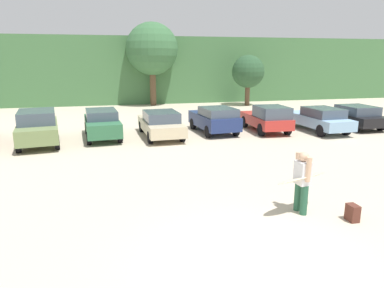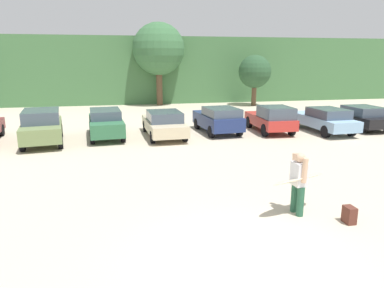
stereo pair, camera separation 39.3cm
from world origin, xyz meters
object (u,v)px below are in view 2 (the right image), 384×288
object	(u,v)px
person_adult	(299,180)
backpack_dropped	(349,215)
parked_car_forest_green	(106,123)
parked_car_champagne	(164,123)
parked_car_olive_green	(42,126)
parked_car_navy	(218,119)
parked_car_sky_blue	(324,119)
surfboard_cream	(299,179)
parked_car_red	(271,118)
parked_car_black	(360,117)

from	to	relation	value
person_adult	backpack_dropped	xyz separation A→B (m)	(1.06, -0.80, -0.76)
parked_car_forest_green	parked_car_champagne	distance (m)	3.16
parked_car_olive_green	parked_car_champagne	world-z (taller)	parked_car_olive_green
parked_car_navy	parked_car_sky_blue	world-z (taller)	parked_car_navy
person_adult	surfboard_cream	size ratio (longest dim) A/B	0.93
parked_car_champagne	person_adult	size ratio (longest dim) A/B	2.74
parked_car_olive_green	parked_car_forest_green	xyz separation A→B (m)	(3.09, 0.84, -0.08)
parked_car_olive_green	backpack_dropped	size ratio (longest dim) A/B	9.83
parked_car_forest_green	parked_car_red	size ratio (longest dim) A/B	1.08
parked_car_red	parked_car_sky_blue	distance (m)	3.09
parked_car_forest_green	surfboard_cream	world-z (taller)	parked_car_forest_green
parked_car_forest_green	parked_car_black	size ratio (longest dim) A/B	1.03
parked_car_black	backpack_dropped	xyz separation A→B (m)	(-8.69, -11.49, -0.51)
parked_car_forest_green	parked_car_red	xyz separation A→B (m)	(9.39, -0.52, 0.01)
parked_car_red	person_adult	xyz separation A→B (m)	(-3.90, -10.64, 0.17)
parked_car_red	parked_car_olive_green	bearing A→B (deg)	92.95
parked_car_forest_green	parked_car_champagne	world-z (taller)	parked_car_forest_green
parked_car_navy	parked_car_red	xyz separation A→B (m)	(3.08, -0.44, 0.00)
parked_car_forest_green	surfboard_cream	size ratio (longest dim) A/B	2.36
surfboard_cream	parked_car_black	bearing A→B (deg)	-151.90
parked_car_champagne	parked_car_red	world-z (taller)	parked_car_red
surfboard_cream	parked_car_red	bearing A→B (deg)	-129.68
parked_car_navy	parked_car_sky_blue	xyz separation A→B (m)	(6.13, -0.95, -0.06)
parked_car_champagne	surfboard_cream	bearing A→B (deg)	-170.63
person_adult	surfboard_cream	distance (m)	0.03
parked_car_champagne	parked_car_navy	bearing A→B (deg)	-86.37
parked_car_forest_green	parked_car_black	world-z (taller)	parked_car_forest_green
parked_car_olive_green	parked_car_red	size ratio (longest dim) A/B	1.08
parked_car_champagne	parked_car_olive_green	bearing A→B (deg)	90.66
parked_car_red	person_adult	distance (m)	11.34
parked_car_red	parked_car_sky_blue	bearing A→B (deg)	-98.11
parked_car_champagne	parked_car_black	world-z (taller)	parked_car_champagne
surfboard_cream	parked_car_champagne	bearing A→B (deg)	-97.14
parked_car_navy	parked_car_champagne	bearing A→B (deg)	91.49
parked_car_olive_green	parked_car_navy	bearing A→B (deg)	-93.80
parked_car_champagne	parked_car_black	distance (m)	12.12
parked_car_olive_green	surfboard_cream	bearing A→B (deg)	-148.80
parked_car_champagne	parked_car_navy	size ratio (longest dim) A/B	1.17
parked_car_olive_green	parked_car_sky_blue	world-z (taller)	parked_car_olive_green
parked_car_red	backpack_dropped	distance (m)	11.81
parked_car_red	backpack_dropped	size ratio (longest dim) A/B	9.06
parked_car_sky_blue	person_adult	world-z (taller)	person_adult
parked_car_navy	surfboard_cream	size ratio (longest dim) A/B	2.18
parked_car_olive_green	parked_car_champagne	bearing A→B (deg)	-94.81
parked_car_black	surfboard_cream	size ratio (longest dim) A/B	2.30
backpack_dropped	parked_car_forest_green	bearing A→B (deg)	118.71
parked_car_olive_green	parked_car_champagne	size ratio (longest dim) A/B	0.93
parked_car_sky_blue	backpack_dropped	size ratio (longest dim) A/B	10.62
parked_car_navy	parked_car_black	xyz separation A→B (m)	(8.93, -0.40, -0.08)
parked_car_red	surfboard_cream	distance (m)	11.36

